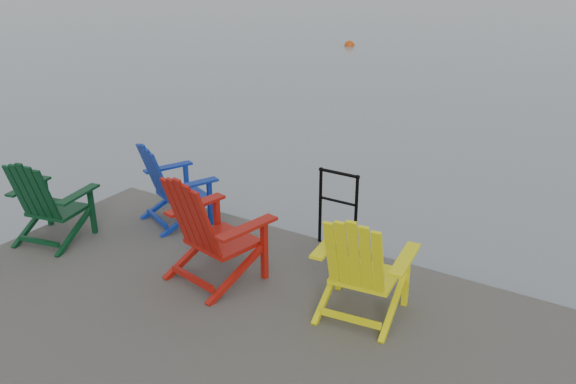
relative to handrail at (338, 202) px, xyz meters
The scene contains 7 objects.
dock 2.56m from the handrail, 95.83° to the right, with size 6.00×5.00×1.40m.
handrail is the anchor object (origin of this frame).
chair_green 3.24m from the handrail, 150.60° to the right, with size 0.91×0.86×1.02m.
chair_blue 2.04m from the handrail, 166.62° to the right, with size 0.99×0.95×1.01m.
chair_red 1.49m from the handrail, 119.64° to the right, with size 1.04×0.99×1.16m.
chair_yellow 1.36m from the handrail, 53.89° to the right, with size 0.91×0.85×1.06m.
buoy_b 17.03m from the handrail, 115.86° to the left, with size 0.38×0.38×0.38m, color #BC3F0B.
Camera 1 is at (2.99, -3.03, 3.71)m, focal length 38.00 mm.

